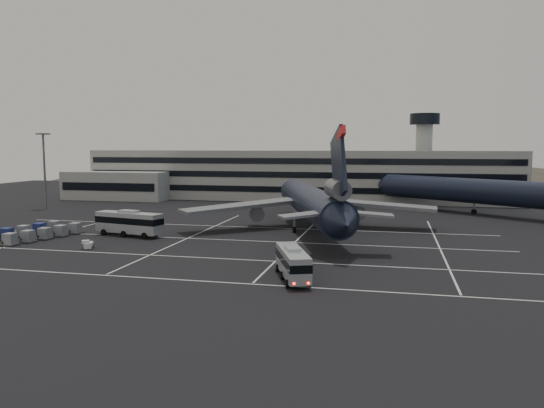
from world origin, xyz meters
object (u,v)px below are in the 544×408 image
(uld_cluster, at_px, (34,232))
(bus_far, at_px, (129,222))
(trijet_main, at_px, (311,202))
(bus_near, at_px, (293,261))

(uld_cluster, bearing_deg, bus_far, 20.83)
(trijet_main, distance_m, uld_cluster, 47.26)
(bus_far, xyz_separation_m, uld_cluster, (-14.36, -5.46, -1.46))
(trijet_main, relative_size, bus_far, 4.40)
(bus_far, distance_m, uld_cluster, 15.44)
(bus_near, bearing_deg, bus_far, 124.55)
(trijet_main, relative_size, bus_near, 5.21)
(bus_near, bearing_deg, trijet_main, 74.71)
(trijet_main, height_order, uld_cluster, trijet_main)
(bus_far, bearing_deg, trijet_main, -54.70)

